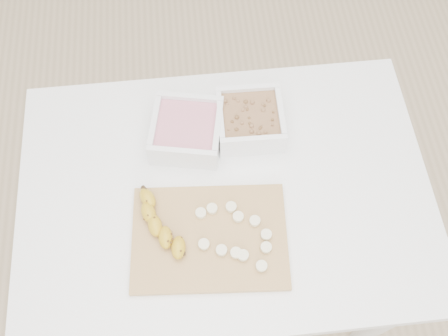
{
  "coord_description": "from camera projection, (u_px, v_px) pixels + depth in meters",
  "views": [
    {
      "loc": [
        -0.05,
        -0.49,
        1.85
      ],
      "look_at": [
        0.0,
        0.03,
        0.81
      ],
      "focal_mm": 40.0,
      "sensor_mm": 36.0,
      "label": 1
    }
  ],
  "objects": [
    {
      "name": "ground",
      "position": [
        225.0,
        271.0,
        1.88
      ],
      "size": [
        3.5,
        3.5,
        0.0
      ],
      "primitive_type": "plane",
      "color": "#C6AD89",
      "rests_on": "ground"
    },
    {
      "name": "bowl_yogurt",
      "position": [
        187.0,
        130.0,
        1.24
      ],
      "size": [
        0.2,
        0.2,
        0.08
      ],
      "color": "white",
      "rests_on": "table"
    },
    {
      "name": "bowl_granola",
      "position": [
        250.0,
        120.0,
        1.25
      ],
      "size": [
        0.17,
        0.17,
        0.08
      ],
      "color": "white",
      "rests_on": "table"
    },
    {
      "name": "table",
      "position": [
        225.0,
        205.0,
        1.29
      ],
      "size": [
        1.0,
        0.7,
        0.75
      ],
      "color": "white",
      "rests_on": "ground"
    },
    {
      "name": "banana",
      "position": [
        161.0,
        225.0,
        1.13
      ],
      "size": [
        0.1,
        0.19,
        0.03
      ],
      "primitive_type": null,
      "rotation": [
        0.0,
        0.0,
        0.27
      ],
      "color": "#BD921B",
      "rests_on": "cutting_board"
    },
    {
      "name": "cutting_board",
      "position": [
        210.0,
        238.0,
        1.15
      ],
      "size": [
        0.37,
        0.28,
        0.01
      ],
      "primitive_type": "cube",
      "rotation": [
        0.0,
        0.0,
        -0.07
      ],
      "color": "tan",
      "rests_on": "table"
    },
    {
      "name": "banana_slices",
      "position": [
        236.0,
        234.0,
        1.13
      ],
      "size": [
        0.17,
        0.17,
        0.02
      ],
      "color": "beige",
      "rests_on": "cutting_board"
    }
  ]
}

